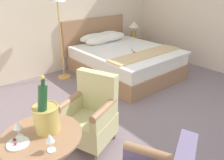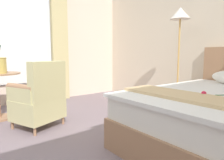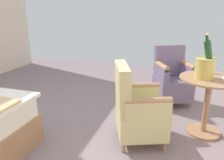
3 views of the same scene
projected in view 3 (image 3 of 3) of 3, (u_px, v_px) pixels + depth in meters
ground_plane at (66, 120)px, 3.10m from camera, size 7.00×7.00×0.00m
side_table_round at (207, 100)px, 2.65m from camera, size 0.70×0.70×0.73m
champagne_bucket at (205, 65)px, 2.51m from camera, size 0.23×0.23×0.52m
wine_glass_near_edge at (211, 64)px, 2.73m from camera, size 0.07×0.07×0.16m
armchair_by_window at (137, 109)px, 2.53m from camera, size 0.72×0.73×0.93m
armchair_facing_bed at (172, 79)px, 3.58m from camera, size 0.70×0.72×0.94m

